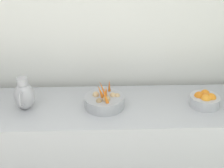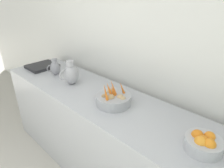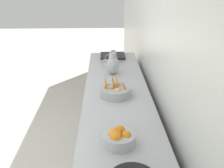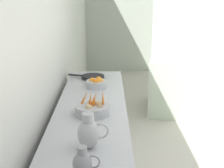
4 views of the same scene
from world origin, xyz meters
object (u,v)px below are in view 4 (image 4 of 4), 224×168
Objects in this scene: metal_pitcher_short at (83,163)px; glass_block_booth at (196,45)px; metal_pitcher_tall at (89,133)px; orange_bowl at (97,83)px; vegetable_colander at (92,109)px; skillet_on_counter at (92,77)px.

glass_block_booth is (1.56, 3.34, 0.09)m from metal_pitcher_short.
glass_block_booth is (1.54, 3.00, 0.07)m from metal_pitcher_tall.
vegetable_colander is at bearing -90.77° from orange_bowl.
metal_pitcher_tall is at bearing 87.30° from metal_pitcher_short.
metal_pitcher_tall is at bearing -87.91° from skillet_on_counter.
vegetable_colander is 0.76m from orange_bowl.
glass_block_booth is at bearing 65.01° from metal_pitcher_short.
vegetable_colander is 0.60m from metal_pitcher_tall.
skillet_on_counter is at bearing 92.09° from metal_pitcher_tall.
vegetable_colander is at bearing 89.45° from metal_pitcher_short.
vegetable_colander is at bearing -87.18° from skillet_on_counter.
orange_bowl is at bearing -79.87° from skillet_on_counter.
orange_bowl is 0.38m from skillet_on_counter.
vegetable_colander is 1.19× the size of metal_pitcher_tall.
metal_pitcher_short is at bearing -92.70° from metal_pitcher_tall.
orange_bowl is 2.26m from glass_block_booth.
skillet_on_counter is at bearing 100.13° from orange_bowl.
glass_block_booth is at bearing 62.83° from metal_pitcher_tall.
vegetable_colander is at bearing -122.72° from glass_block_booth.
metal_pitcher_tall is 1.33× the size of metal_pitcher_short.
glass_block_booth is (1.54, 1.65, 0.13)m from orange_bowl.
glass_block_booth reaches higher than vegetable_colander.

